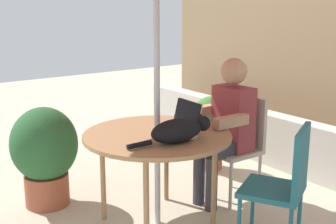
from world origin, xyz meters
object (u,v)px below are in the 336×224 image
at_px(person_seated, 227,123).
at_px(laptop, 182,121).
at_px(cat, 180,131).
at_px(chair_empty, 285,180).
at_px(patio_table, 157,140).
at_px(chair_occupied, 240,139).
at_px(potted_plant_near_fence, 45,151).
at_px(potted_plant_by_chair, 210,128).

xyz_separation_m(person_seated, laptop, (0.01, -0.49, 0.09)).
xyz_separation_m(person_seated, cat, (0.27, -0.70, 0.11)).
distance_m(chair_empty, laptop, 0.90).
height_order(patio_table, chair_occupied, chair_occupied).
height_order(laptop, potted_plant_near_fence, laptop).
relative_size(chair_empty, cat, 1.37).
bearing_deg(cat, chair_occupied, 107.13).
xyz_separation_m(chair_empty, potted_plant_near_fence, (-1.68, -1.02, -0.06)).
xyz_separation_m(chair_occupied, potted_plant_by_chair, (-0.67, 0.25, -0.10)).
relative_size(patio_table, chair_empty, 1.24).
distance_m(chair_occupied, potted_plant_by_chair, 0.72).
height_order(person_seated, laptop, person_seated).
height_order(chair_occupied, potted_plant_near_fence, chair_occupied).
distance_m(chair_empty, cat, 0.78).
height_order(chair_occupied, person_seated, person_seated).
relative_size(chair_occupied, potted_plant_near_fence, 1.06).
relative_size(chair_occupied, person_seated, 0.72).
relative_size(chair_occupied, chair_empty, 1.00).
distance_m(cat, potted_plant_by_chair, 1.50).
xyz_separation_m(patio_table, chair_occupied, (0.00, 0.87, -0.15)).
bearing_deg(chair_empty, cat, -142.39).
distance_m(patio_table, chair_empty, 0.97).
xyz_separation_m(patio_table, chair_empty, (0.85, 0.45, -0.15)).
bearing_deg(cat, patio_table, -178.84).
xyz_separation_m(laptop, potted_plant_by_chair, (-0.68, 0.90, -0.36)).
relative_size(chair_occupied, laptop, 2.87).
bearing_deg(laptop, chair_occupied, 91.24).
height_order(chair_empty, potted_plant_near_fence, chair_empty).
bearing_deg(person_seated, chair_empty, -17.01).
xyz_separation_m(laptop, potted_plant_near_fence, (-0.85, -0.78, -0.32)).
height_order(patio_table, chair_empty, chair_empty).
bearing_deg(cat, person_seated, 110.67).
relative_size(patio_table, cat, 1.71).
bearing_deg(patio_table, cat, 1.16).
distance_m(laptop, potted_plant_by_chair, 1.19).
height_order(patio_table, potted_plant_by_chair, potted_plant_by_chair).
relative_size(chair_occupied, cat, 1.37).
height_order(patio_table, cat, cat).
bearing_deg(laptop, cat, -40.57).
height_order(laptop, potted_plant_by_chair, laptop).
bearing_deg(chair_empty, potted_plant_by_chair, 156.24).
relative_size(laptop, potted_plant_near_fence, 0.37).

